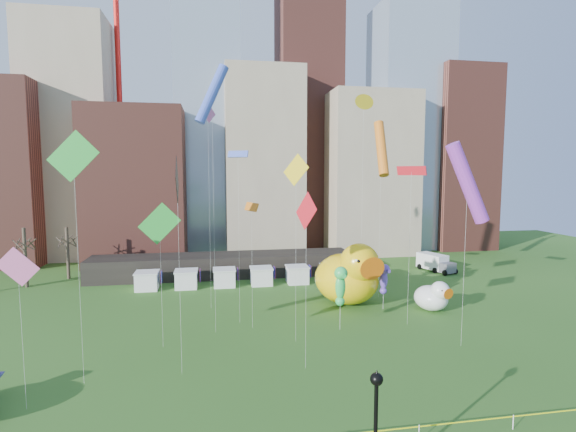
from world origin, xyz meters
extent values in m
cube|color=gray|center=(-30.00, 62.00, 21.00)|extent=(14.00, 12.00, 42.00)
cube|color=brown|center=(-18.00, 56.00, 13.00)|extent=(16.00, 14.00, 26.00)
cube|color=#8C9EB2|center=(-6.00, 64.00, 27.50)|extent=(12.00, 12.00, 55.00)
cube|color=gray|center=(4.00, 60.00, 17.00)|extent=(14.00, 14.00, 34.00)
cube|color=brown|center=(14.00, 66.00, 34.00)|extent=(12.00, 12.00, 68.00)
cube|color=gray|center=(24.00, 58.00, 15.00)|extent=(16.00, 14.00, 30.00)
cube|color=#8C9EB2|center=(34.00, 62.00, 24.00)|extent=(14.00, 12.00, 48.00)
cube|color=brown|center=(44.00, 60.00, 18.00)|extent=(12.00, 12.00, 36.00)
cylinder|color=red|center=(-22.00, 64.00, 38.00)|extent=(1.00, 1.00, 76.00)
cylinder|color=red|center=(30.00, 64.00, 38.00)|extent=(1.00, 1.00, 76.00)
cube|color=black|center=(-4.00, 42.00, 1.60)|extent=(38.00, 6.00, 3.20)
cube|color=white|center=(-14.00, 36.00, 1.10)|extent=(2.80, 2.80, 2.20)
cube|color=red|center=(-12.20, 36.00, 1.60)|extent=(0.08, 1.40, 1.60)
cube|color=white|center=(-9.00, 36.00, 1.10)|extent=(2.80, 2.80, 2.20)
cube|color=red|center=(-7.20, 36.00, 1.60)|extent=(0.08, 1.40, 1.60)
cube|color=white|center=(-4.00, 36.00, 1.10)|extent=(2.80, 2.80, 2.20)
cube|color=red|center=(-2.20, 36.00, 1.60)|extent=(0.08, 1.40, 1.60)
cube|color=white|center=(1.00, 36.00, 1.10)|extent=(2.80, 2.80, 2.20)
cube|color=red|center=(2.80, 36.00, 1.60)|extent=(0.08, 1.40, 1.60)
cube|color=white|center=(6.00, 36.00, 1.10)|extent=(2.80, 2.80, 2.20)
cube|color=red|center=(7.80, 36.00, 1.60)|extent=(0.08, 1.40, 1.60)
cube|color=white|center=(11.00, 36.00, 1.10)|extent=(2.80, 2.80, 2.20)
cube|color=red|center=(12.80, 36.00, 1.60)|extent=(0.08, 1.40, 1.60)
cube|color=white|center=(16.00, 36.00, 1.10)|extent=(2.80, 2.80, 2.20)
cube|color=red|center=(17.80, 36.00, 1.60)|extent=(0.08, 1.40, 1.60)
cylinder|color=#382B21|center=(-30.00, 40.00, 4.00)|extent=(0.44, 0.44, 8.00)
cylinder|color=#382B21|center=(-26.00, 44.00, 3.75)|extent=(0.44, 0.44, 7.50)
cylinder|color=white|center=(6.00, 0.00, 0.45)|extent=(0.06, 0.06, 0.90)
cylinder|color=white|center=(12.00, 0.00, 0.45)|extent=(0.06, 0.06, 0.90)
ellipsoid|color=yellow|center=(9.83, 25.92, 2.91)|extent=(9.02, 9.87, 5.82)
ellipsoid|color=yellow|center=(8.96, 29.02, 2.76)|extent=(2.26, 1.97, 2.36)
sphere|color=yellow|center=(10.53, 23.41, 5.25)|extent=(5.40, 5.40, 4.38)
cone|color=orange|center=(11.04, 21.62, 5.11)|extent=(2.85, 2.55, 2.41)
sphere|color=white|center=(9.70, 21.93, 5.84)|extent=(0.79, 0.79, 0.79)
sphere|color=white|center=(12.02, 22.58, 5.84)|extent=(0.79, 0.79, 0.79)
sphere|color=black|center=(9.80, 21.57, 5.84)|extent=(0.39, 0.39, 0.39)
sphere|color=black|center=(12.12, 22.22, 5.84)|extent=(0.39, 0.39, 0.39)
ellipsoid|color=white|center=(18.31, 21.74, 1.37)|extent=(4.47, 4.81, 2.75)
ellipsoid|color=white|center=(17.78, 23.16, 1.30)|extent=(1.10, 0.98, 1.11)
sphere|color=white|center=(18.73, 20.58, 2.48)|extent=(2.65, 2.65, 2.07)
cone|color=orange|center=(19.03, 19.76, 2.41)|extent=(1.39, 1.26, 1.14)
sphere|color=white|center=(18.39, 19.86, 2.75)|extent=(0.37, 0.37, 0.37)
sphere|color=white|center=(19.46, 20.25, 2.75)|extent=(0.37, 0.37, 0.37)
sphere|color=black|center=(18.45, 19.69, 2.75)|extent=(0.19, 0.19, 0.19)
sphere|color=black|center=(19.52, 20.08, 2.75)|extent=(0.19, 0.19, 0.19)
cylinder|color=silver|center=(6.62, 17.65, 2.13)|extent=(0.03, 0.03, 4.27)
ellipsoid|color=green|center=(6.62, 17.65, 4.27)|extent=(1.00, 0.82, 2.53)
sphere|color=green|center=(6.62, 17.50, 5.63)|extent=(1.30, 1.30, 1.29)
cone|color=green|center=(6.62, 16.92, 5.56)|extent=(0.46, 0.81, 0.45)
sphere|color=green|center=(6.62, 17.70, 2.82)|extent=(0.90, 0.90, 0.90)
cylinder|color=silver|center=(13.24, 22.98, 1.69)|extent=(0.03, 0.03, 3.37)
ellipsoid|color=#5F3EBB|center=(13.24, 22.98, 3.37)|extent=(1.01, 0.89, 2.23)
sphere|color=#5F3EBB|center=(13.24, 22.83, 4.57)|extent=(1.35, 1.35, 1.14)
cone|color=#5F3EBB|center=(13.24, 22.32, 4.51)|extent=(0.54, 0.78, 0.40)
sphere|color=#5F3EBB|center=(13.24, 23.03, 2.09)|extent=(0.80, 0.80, 0.80)
sphere|color=black|center=(2.09, -3.20, 5.52)|extent=(0.62, 0.62, 0.62)
cone|color=black|center=(2.09, -3.20, 5.85)|extent=(0.22, 0.22, 0.28)
cube|color=white|center=(28.36, 40.13, 1.44)|extent=(3.60, 5.11, 2.32)
cube|color=#595960|center=(29.31, 37.32, 0.97)|extent=(2.56, 2.27, 1.48)
cylinder|color=black|center=(27.80, 38.17, 0.42)|extent=(0.49, 0.87, 0.84)
cylinder|color=black|center=(29.99, 38.92, 0.42)|extent=(0.49, 0.87, 0.84)
cylinder|color=black|center=(26.78, 41.16, 0.42)|extent=(0.49, 0.87, 0.84)
cylinder|color=black|center=(28.98, 41.91, 0.42)|extent=(0.49, 0.87, 0.84)
cylinder|color=silver|center=(1.56, 10.07, 6.16)|extent=(0.02, 0.02, 12.33)
cube|color=red|center=(1.56, 10.07, 12.33)|extent=(1.04, 2.78, 2.95)
cylinder|color=silver|center=(-17.46, 7.42, 4.67)|extent=(0.02, 0.02, 9.35)
cube|color=pink|center=(-17.46, 7.42, 9.35)|extent=(2.53, 0.15, 2.53)
cylinder|color=silver|center=(-7.89, 10.71, 7.29)|extent=(0.02, 0.02, 14.58)
cube|color=black|center=(-7.89, 10.71, 14.58)|extent=(0.12, 3.66, 3.66)
cylinder|color=silver|center=(-14.77, 10.38, 8.17)|extent=(0.02, 0.02, 16.34)
cube|color=green|center=(-14.77, 10.38, 16.34)|extent=(3.57, 0.39, 3.58)
cylinder|color=silver|center=(12.06, 27.17, 11.69)|extent=(0.02, 0.02, 23.38)
cone|color=yellow|center=(12.06, 27.17, 23.38)|extent=(1.74, 0.72, 1.75)
cylinder|color=silver|center=(-2.85, 21.41, 8.52)|extent=(0.02, 0.02, 17.04)
cube|color=blue|center=(-2.85, 21.41, 17.04)|extent=(2.02, 1.35, 0.67)
cylinder|color=silver|center=(14.50, 27.58, 9.05)|extent=(0.02, 0.02, 18.09)
cylinder|color=orange|center=(14.50, 27.58, 18.09)|extent=(1.64, 4.12, 6.83)
cylinder|color=silver|center=(16.03, 12.03, 7.17)|extent=(0.02, 0.02, 14.33)
cylinder|color=purple|center=(16.03, 12.03, 14.33)|extent=(4.17, 1.27, 7.07)
cylinder|color=silver|center=(13.69, 17.80, 7.71)|extent=(0.02, 0.02, 15.41)
cube|color=red|center=(13.69, 17.80, 15.41)|extent=(2.28, 2.42, 0.89)
cylinder|color=silver|center=(-5.74, 26.64, 10.89)|extent=(0.02, 0.02, 21.78)
cube|color=pink|center=(-5.74, 26.64, 21.78)|extent=(1.70, 1.75, 2.41)
cylinder|color=silver|center=(-9.88, 16.29, 5.44)|extent=(0.02, 0.02, 10.89)
cube|color=green|center=(-9.88, 16.29, 10.89)|extent=(3.61, 0.12, 3.61)
cylinder|color=silver|center=(1.82, 15.51, 7.73)|extent=(0.02, 0.02, 15.46)
cube|color=yellow|center=(1.82, 15.51, 15.46)|extent=(1.86, 2.19, 2.84)
cylinder|color=silver|center=(-5.29, 19.04, 11.15)|extent=(0.02, 0.02, 22.31)
cylinder|color=blue|center=(-5.29, 19.04, 22.31)|extent=(3.39, 1.88, 5.55)
cylinder|color=silver|center=(-1.72, 19.61, 5.97)|extent=(0.02, 0.02, 11.95)
cube|color=orange|center=(-1.72, 19.61, 11.95)|extent=(1.23, 2.65, 0.82)
camera|label=1|loc=(-5.37, -21.68, 15.18)|focal=27.00mm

